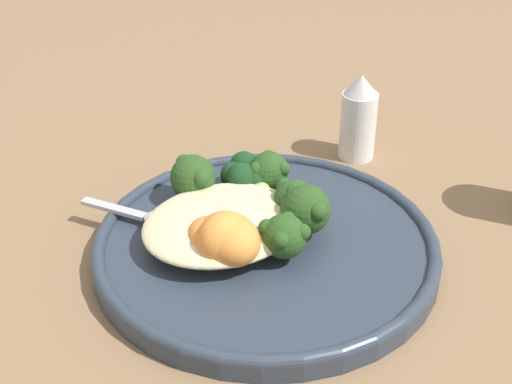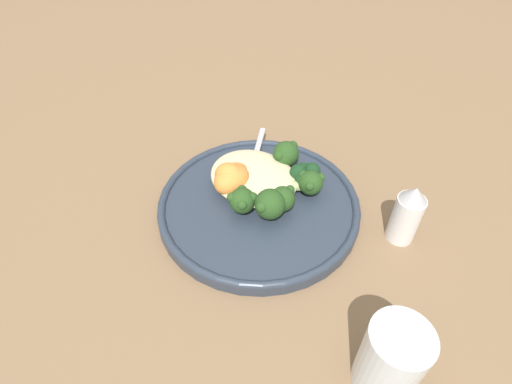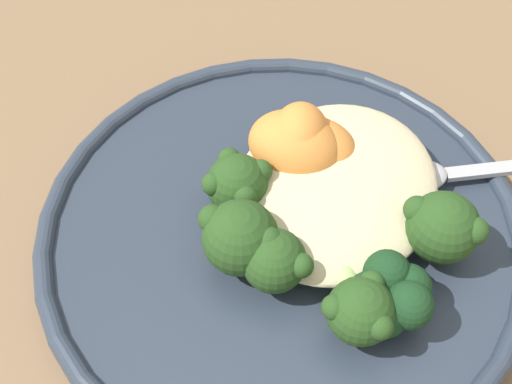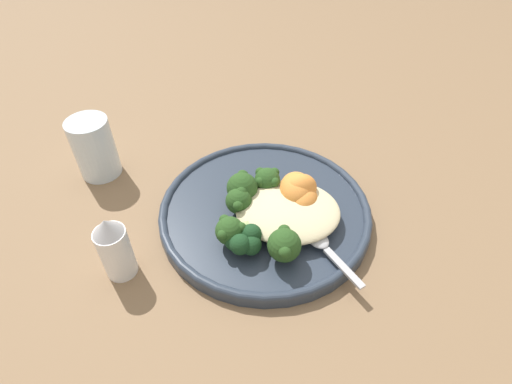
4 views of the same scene
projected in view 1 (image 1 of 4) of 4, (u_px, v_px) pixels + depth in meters
name	position (u px, v px, depth m)	size (l,w,h in m)	color
ground_plane	(275.00, 244.00, 0.64)	(4.00, 4.00, 0.00)	#846647
plate	(266.00, 245.00, 0.62)	(0.30, 0.30, 0.02)	#2D3847
quinoa_mound	(222.00, 223.00, 0.61)	(0.14, 0.12, 0.02)	beige
broccoli_stalk_0	(280.00, 236.00, 0.58)	(0.05, 0.08, 0.04)	#ADC675
broccoli_stalk_1	(300.00, 211.00, 0.61)	(0.10, 0.06, 0.04)	#ADC675
broccoli_stalk_2	(286.00, 203.00, 0.63)	(0.10, 0.04, 0.04)	#ADC675
broccoli_stalk_3	(261.00, 184.00, 0.66)	(0.11, 0.09, 0.04)	#ADC675
broccoli_stalk_4	(199.00, 186.00, 0.65)	(0.04, 0.13, 0.04)	#ADC675
sweet_potato_chunk_0	(229.00, 239.00, 0.57)	(0.06, 0.05, 0.04)	orange
sweet_potato_chunk_1	(223.00, 238.00, 0.57)	(0.05, 0.04, 0.04)	orange
sweet_potato_chunk_2	(210.00, 238.00, 0.58)	(0.05, 0.04, 0.03)	orange
kale_tuft	(247.00, 174.00, 0.67)	(0.05, 0.05, 0.03)	#193D1E
spoon	(151.00, 217.00, 0.63)	(0.07, 0.09, 0.01)	#B7B7BC
salt_shaker	(359.00, 117.00, 0.75)	(0.04, 0.04, 0.09)	white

